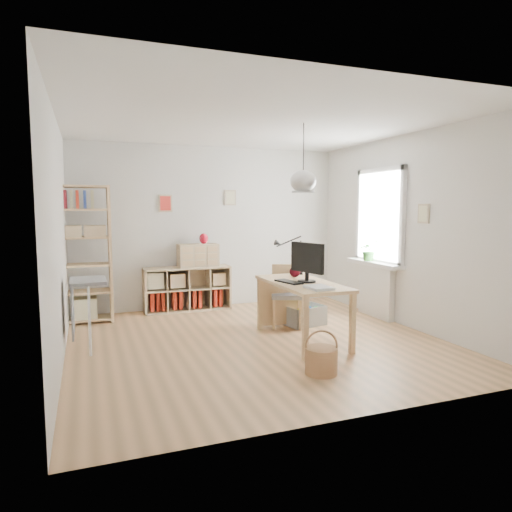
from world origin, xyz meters
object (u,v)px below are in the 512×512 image
object	(u,v)px
chair	(287,291)
drawer_chest	(198,255)
desk	(302,289)
storage_chest	(303,311)
tall_bookshelf	(82,249)
cube_shelf	(186,292)
monitor	(307,260)

from	to	relation	value
chair	drawer_chest	distance (m)	1.78
desk	chair	world-z (taller)	chair
desk	storage_chest	bearing A→B (deg)	62.94
chair	drawer_chest	size ratio (longest dim) A/B	1.34
tall_bookshelf	chair	world-z (taller)	tall_bookshelf
cube_shelf	drawer_chest	world-z (taller)	drawer_chest
storage_chest	monitor	bearing A→B (deg)	-124.66
tall_bookshelf	monitor	world-z (taller)	tall_bookshelf
tall_bookshelf	monitor	distance (m)	3.30
drawer_chest	storage_chest	bearing A→B (deg)	-52.00
cube_shelf	desk	bearing A→B (deg)	-65.39
desk	drawer_chest	distance (m)	2.35
tall_bookshelf	storage_chest	size ratio (longest dim) A/B	2.82
desk	tall_bookshelf	size ratio (longest dim) A/B	0.75
cube_shelf	chair	distance (m)	1.90
tall_bookshelf	storage_chest	bearing A→B (deg)	-22.24
chair	storage_chest	distance (m)	0.40
desk	monitor	xyz separation A→B (m)	(0.05, -0.03, 0.37)
cube_shelf	chair	bearing A→B (deg)	-52.80
cube_shelf	monitor	size ratio (longest dim) A/B	2.49
storage_chest	monitor	xyz separation A→B (m)	(-0.33, -0.77, 0.84)
monitor	drawer_chest	world-z (taller)	monitor
tall_bookshelf	drawer_chest	distance (m)	1.80
monitor	drawer_chest	bearing A→B (deg)	97.27
tall_bookshelf	chair	size ratio (longest dim) A/B	2.30
chair	desk	bearing A→B (deg)	-76.55
cube_shelf	drawer_chest	xyz separation A→B (m)	(0.21, -0.04, 0.61)
monitor	chair	bearing A→B (deg)	70.75
tall_bookshelf	monitor	bearing A→B (deg)	-36.93
desk	chair	distance (m)	0.75
desk	cube_shelf	bearing A→B (deg)	114.61
storage_chest	monitor	distance (m)	1.19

